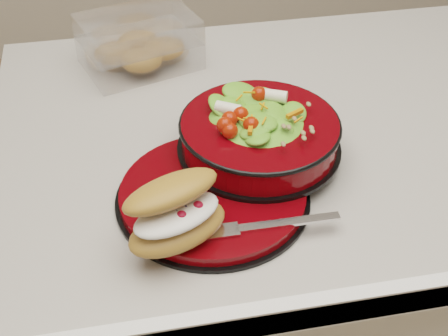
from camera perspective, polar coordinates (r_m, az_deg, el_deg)
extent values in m
cube|color=white|center=(1.40, 10.14, -11.32)|extent=(1.16, 0.66, 0.86)
cube|color=#A8A39A|center=(1.09, 12.79, 3.90)|extent=(1.24, 0.74, 0.04)
cylinder|color=black|center=(0.88, -1.03, -2.82)|extent=(0.28, 0.28, 0.01)
cylinder|color=#5F0306|center=(0.88, -1.04, -2.34)|extent=(0.26, 0.26, 0.01)
torus|color=black|center=(0.87, -0.27, -2.49)|extent=(0.15, 0.15, 0.01)
cylinder|color=black|center=(0.94, 3.21, 1.90)|extent=(0.25, 0.25, 0.01)
cylinder|color=#5F0306|center=(0.93, 3.26, 3.13)|extent=(0.23, 0.23, 0.04)
torus|color=black|center=(0.92, 3.30, 4.03)|extent=(0.24, 0.24, 0.01)
ellipsoid|color=#4E8C27|center=(0.92, 3.30, 4.01)|extent=(0.20, 0.20, 0.08)
sphere|color=red|center=(0.90, 6.41, 6.63)|extent=(0.02, 0.02, 0.02)
sphere|color=red|center=(0.93, 4.26, 7.87)|extent=(0.02, 0.02, 0.02)
sphere|color=red|center=(0.92, 1.32, 7.59)|extent=(0.02, 0.02, 0.02)
sphere|color=red|center=(0.88, 0.34, 6.03)|extent=(0.02, 0.02, 0.02)
sphere|color=red|center=(0.85, 2.48, 4.68)|extent=(0.02, 0.02, 0.02)
sphere|color=red|center=(0.86, 5.62, 5.01)|extent=(0.02, 0.02, 0.02)
cylinder|color=silver|center=(0.94, 4.72, 7.90)|extent=(0.04, 0.04, 0.02)
cylinder|color=silver|center=(0.90, 0.41, 6.75)|extent=(0.04, 0.04, 0.02)
cube|color=orange|center=(0.86, 2.52, 5.11)|extent=(0.03, 0.03, 0.01)
cube|color=orange|center=(0.90, 6.60, 6.32)|extent=(0.03, 0.02, 0.01)
ellipsoid|color=#BE7A3A|center=(0.79, -4.26, -5.51)|extent=(0.15, 0.12, 0.04)
ellipsoid|color=white|center=(0.77, -4.34, -4.27)|extent=(0.13, 0.11, 0.02)
ellipsoid|color=#BE7A3A|center=(0.77, -4.60, -2.11)|extent=(0.15, 0.11, 0.03)
sphere|color=#A50B1C|center=(0.77, -5.94, -4.14)|extent=(0.01, 0.01, 0.01)
sphere|color=#A50B1C|center=(0.76, -3.90, -4.39)|extent=(0.01, 0.01, 0.01)
sphere|color=#A50B1C|center=(0.78, -2.40, -3.50)|extent=(0.01, 0.01, 0.01)
sphere|color=#A50B1C|center=(0.78, -5.18, -3.46)|extent=(0.01, 0.01, 0.01)
sphere|color=#191947|center=(0.77, -4.99, -3.73)|extent=(0.01, 0.01, 0.01)
sphere|color=#191947|center=(0.77, -3.52, -3.74)|extent=(0.01, 0.01, 0.01)
sphere|color=#191947|center=(0.77, -4.32, -4.14)|extent=(0.01, 0.01, 0.01)
cube|color=silver|center=(0.82, 5.84, -4.97)|extent=(0.14, 0.01, 0.00)
cube|color=silver|center=(0.81, -0.15, -5.77)|extent=(0.04, 0.02, 0.00)
cube|color=white|center=(1.19, -7.69, 10.40)|extent=(0.24, 0.20, 0.05)
cube|color=white|center=(1.17, -7.89, 12.44)|extent=(0.24, 0.20, 0.04)
ellipsoid|color=#BE7A3A|center=(1.19, -9.93, 10.31)|extent=(0.08, 0.06, 0.04)
ellipsoid|color=#BE7A3A|center=(1.19, -5.49, 10.82)|extent=(0.08, 0.06, 0.04)
ellipsoid|color=#BE7A3A|center=(1.22, -7.86, 11.38)|extent=(0.08, 0.06, 0.04)
ellipsoid|color=#BE7A3A|center=(1.16, -7.55, 9.72)|extent=(0.08, 0.06, 0.04)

